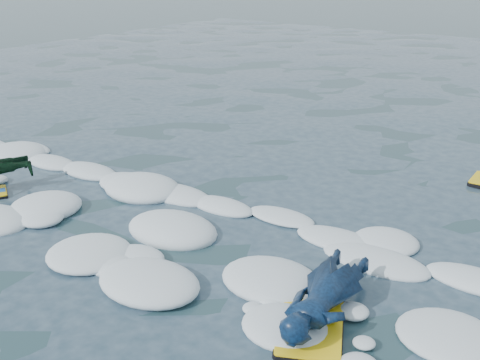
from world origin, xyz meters
name	(u,v)px	position (x,y,z in m)	size (l,w,h in m)	color
ground	(140,249)	(0.00, 0.00, 0.00)	(120.00, 120.00, 0.00)	#152D34
foam_band	(196,220)	(0.00, 1.03, 0.00)	(12.00, 3.10, 0.30)	white
prone_woman_unit	(323,299)	(2.46, -0.01, 0.22)	(1.01, 1.73, 0.43)	black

